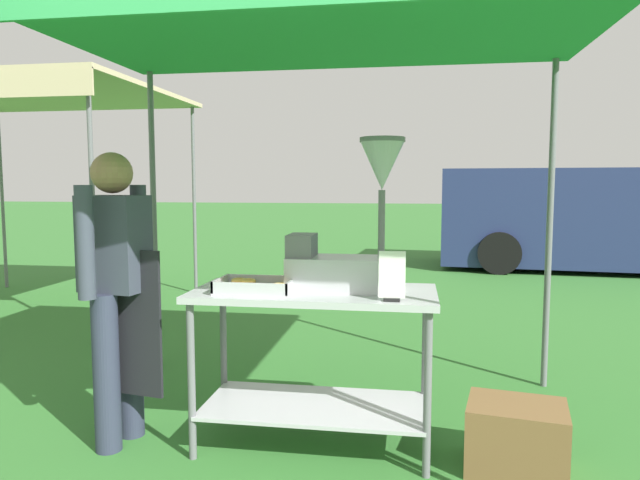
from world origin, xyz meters
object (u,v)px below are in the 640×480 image
donut_fryer (350,238)px  vendor (117,283)px  menu_sign (392,280)px  neighbour_tent (30,98)px  van_navy (591,218)px  donut_tray (256,287)px  stall_canopy (317,31)px  donut_cart (314,334)px  supply_crate (516,437)px

donut_fryer → vendor: 1.29m
donut_fryer → menu_sign: bearing=-47.6°
neighbour_tent → menu_sign: bearing=-37.1°
menu_sign → vendor: bearing=176.6°
van_navy → vendor: bearing=-121.7°
donut_tray → menu_sign: size_ratio=1.63×
stall_canopy → neighbour_tent: 4.62m
donut_cart → donut_fryer: donut_fryer is taller
donut_fryer → supply_crate: bearing=-9.6°
van_navy → neighbour_tent: neighbour_tent is taller
donut_fryer → vendor: donut_fryer is taller
van_navy → donut_cart: bearing=-115.7°
menu_sign → neighbour_tent: 5.35m
van_navy → stall_canopy: bearing=-116.0°
donut_cart → neighbour_tent: neighbour_tent is taller
menu_sign → supply_crate: size_ratio=0.46×
donut_tray → donut_fryer: 0.56m
neighbour_tent → supply_crate: bearing=-32.3°
supply_crate → van_navy: bearing=71.7°
donut_fryer → neighbour_tent: 4.97m
menu_sign → supply_crate: bearing=10.1°
stall_canopy → vendor: 1.74m
donut_fryer → donut_tray: bearing=-164.9°
donut_cart → supply_crate: (1.05, -0.12, -0.45)m
vendor → supply_crate: bearing=0.6°
donut_tray → neighbour_tent: 4.76m
donut_cart → neighbour_tent: bearing=142.0°
supply_crate → van_navy: (2.45, 7.39, 0.71)m
stall_canopy → van_navy: (3.50, 7.17, -1.38)m
donut_cart → van_navy: size_ratio=0.26×
donut_fryer → stall_canopy: bearing=159.8°
vendor → van_navy: 8.70m
menu_sign → neighbour_tent: (-4.11, 3.11, 1.42)m
donut_tray → donut_fryer: donut_fryer is taller
vendor → van_navy: bearing=58.3°
donut_tray → van_navy: 8.29m
donut_tray → supply_crate: size_ratio=0.75×
stall_canopy → neighbour_tent: (-3.69, 2.78, 0.14)m
menu_sign → vendor: 1.50m
van_navy → neighbour_tent: 8.56m
donut_cart → donut_fryer: (0.19, 0.03, 0.53)m
supply_crate → van_navy: van_navy is taller
supply_crate → vendor: bearing=-179.4°
donut_tray → menu_sign: (0.72, -0.13, 0.08)m
van_navy → menu_sign: bearing=-112.3°
donut_cart → vendor: vendor is taller
van_navy → neighbour_tent: bearing=-148.6°
donut_cart → menu_sign: menu_sign is taller
van_navy → neighbour_tent: size_ratio=1.67×
vendor → van_navy: van_navy is taller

